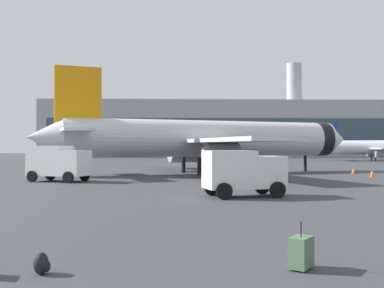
# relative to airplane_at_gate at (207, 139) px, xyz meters

# --- Properties ---
(airplane_at_gate) EXTENTS (34.88, 31.87, 10.50)m
(airplane_at_gate) POSITION_rel_airplane_at_gate_xyz_m (0.00, 0.00, 0.00)
(airplane_at_gate) COLOR silver
(airplane_at_gate) RESTS_ON ground
(airplane_taxiing) EXTENTS (26.26, 23.85, 7.75)m
(airplane_taxiing) POSITION_rel_airplane_at_gate_xyz_m (37.60, 41.86, -0.96)
(airplane_taxiing) COLOR silver
(airplane_taxiing) RESTS_ON ground
(service_truck) EXTENTS (5.27, 3.89, 2.90)m
(service_truck) POSITION_rel_airplane_at_gate_xyz_m (-12.75, -10.80, -2.05)
(service_truck) COLOR white
(service_truck) RESTS_ON ground
(cargo_van) EXTENTS (4.74, 3.15, 2.60)m
(cargo_van) POSITION_rel_airplane_at_gate_xyz_m (0.57, -22.47, -2.21)
(cargo_van) COLOR white
(cargo_van) RESTS_ON ground
(safety_cone_near) EXTENTS (0.44, 0.44, 0.69)m
(safety_cone_near) POSITION_rel_airplane_at_gate_xyz_m (14.84, -6.56, -3.32)
(safety_cone_near) COLOR #F2590C
(safety_cone_near) RESTS_ON ground
(safety_cone_mid) EXTENTS (0.44, 0.44, 0.67)m
(safety_cone_mid) POSITION_rel_airplane_at_gate_xyz_m (15.26, -1.05, -3.33)
(safety_cone_mid) COLOR #F2590C
(safety_cone_mid) RESTS_ON ground
(rolling_suitcase) EXTENTS (0.70, 0.75, 1.10)m
(rolling_suitcase) POSITION_rel_airplane_at_gate_xyz_m (-0.28, -37.46, -3.27)
(rolling_suitcase) COLOR #476B4C
(rolling_suitcase) RESTS_ON ground
(traveller_backpack) EXTENTS (0.36, 0.40, 0.48)m
(traveller_backpack) POSITION_rel_airplane_at_gate_xyz_m (-6.08, -37.69, -3.42)
(traveller_backpack) COLOR black
(traveller_backpack) RESTS_ON ground
(terminal_building) EXTENTS (104.64, 23.66, 27.80)m
(terminal_building) POSITION_rel_airplane_at_gate_xyz_m (11.60, 86.41, 4.33)
(terminal_building) COLOR #9EA3AD
(terminal_building) RESTS_ON ground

